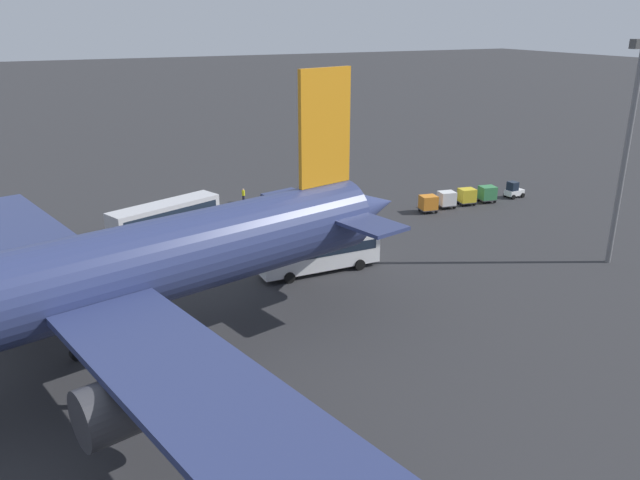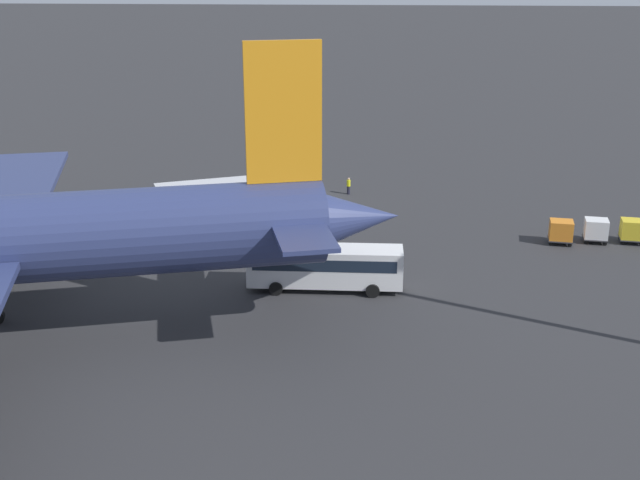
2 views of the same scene
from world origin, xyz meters
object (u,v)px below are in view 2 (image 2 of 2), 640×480
at_px(shuttle_bus_far, 325,265).
at_px(worker_person, 349,186).
at_px(cargo_cart_yellow, 632,230).
at_px(shuttle_bus_near, 224,196).
at_px(cargo_cart_orange, 561,231).
at_px(cargo_cart_white, 596,229).

relative_size(shuttle_bus_far, worker_person, 6.52).
relative_size(worker_person, cargo_cart_yellow, 0.79).
height_order(shuttle_bus_near, cargo_cart_orange, shuttle_bus_near).
bearing_deg(shuttle_bus_far, cargo_cart_yellow, -156.07).
height_order(worker_person, cargo_cart_white, cargo_cart_white).
bearing_deg(cargo_cart_orange, shuttle_bus_near, -10.49).
distance_m(shuttle_bus_far, cargo_cart_yellow, 28.04).
bearing_deg(cargo_cart_yellow, cargo_cart_orange, 5.67).
xyz_separation_m(worker_person, cargo_cart_orange, (-18.46, 13.59, 0.32)).
bearing_deg(shuttle_bus_near, cargo_cart_yellow, 150.51).
height_order(shuttle_bus_far, cargo_cart_yellow, shuttle_bus_far).
height_order(cargo_cart_yellow, cargo_cart_white, same).
bearing_deg(shuttle_bus_far, shuttle_bus_near, -58.03).
distance_m(worker_person, cargo_cart_yellow, 27.79).
distance_m(cargo_cart_yellow, cargo_cart_orange, 6.14).
xyz_separation_m(shuttle_bus_near, shuttle_bus_far, (-10.44, 16.47, -0.10)).
relative_size(shuttle_bus_near, cargo_cart_yellow, 5.69).
xyz_separation_m(shuttle_bus_far, cargo_cart_yellow, (-25.54, -11.55, -0.74)).
distance_m(cargo_cart_yellow, cargo_cart_white, 3.06).
bearing_deg(cargo_cart_orange, shuttle_bus_far, 29.39).
distance_m(cargo_cart_white, cargo_cart_orange, 3.11).
relative_size(shuttle_bus_near, shuttle_bus_far, 1.11).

